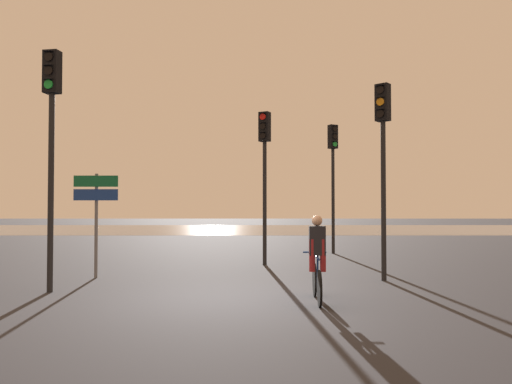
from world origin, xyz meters
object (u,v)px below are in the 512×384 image
traffic_light_far_right (334,165)px  cyclist (318,258)px  direction_sign_post (97,206)px  traffic_light_center (265,159)px  traffic_light_near_right (384,144)px  traffic_light_near_left (52,126)px

traffic_light_far_right → cyclist: bearing=52.1°
traffic_light_far_right → direction_sign_post: traffic_light_far_right is taller
traffic_light_center → traffic_light_far_right: bearing=-99.8°
traffic_light_center → traffic_light_near_right: bearing=157.7°
traffic_light_near_left → traffic_light_center: 6.59m
traffic_light_near_right → direction_sign_post: traffic_light_near_right is taller
traffic_light_center → cyclist: 6.37m
traffic_light_far_right → direction_sign_post: (-6.91, -6.39, -1.56)m
traffic_light_center → direction_sign_post: size_ratio=1.79×
traffic_light_near_right → cyclist: size_ratio=2.77×
traffic_light_far_right → traffic_light_near_right: bearing=64.0°
traffic_light_near_right → cyclist: 4.10m
traffic_light_center → traffic_light_far_right: (2.65, 3.65, 0.13)m
direction_sign_post → cyclist: (5.13, -3.09, -0.97)m
traffic_light_center → direction_sign_post: traffic_light_center is taller
traffic_light_far_right → direction_sign_post: bearing=15.5°
traffic_light_center → direction_sign_post: (-4.25, -2.74, -1.43)m
traffic_light_near_left → traffic_light_far_right: bearing=-121.0°
traffic_light_center → cyclist: traffic_light_center is taller
direction_sign_post → cyclist: direction_sign_post is taller
traffic_light_near_left → cyclist: 6.15m
traffic_light_far_right → cyclist: traffic_light_far_right is taller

